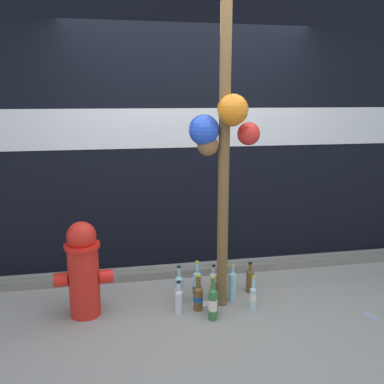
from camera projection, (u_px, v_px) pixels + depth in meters
ground_plane at (216, 317)px, 3.51m from camera, size 14.00×14.00×0.00m
building_wall at (188, 125)px, 4.43m from camera, size 10.00×0.21×3.01m
curb_strip at (195, 271)px, 4.35m from camera, size 8.00×0.12×0.08m
memorial_post at (224, 103)px, 3.35m from camera, size 0.59×0.47×3.06m
fire_hydrant at (83, 269)px, 3.47m from camera, size 0.48×0.29×0.81m
bottle_0 at (220, 275)px, 3.95m from camera, size 0.06×0.06×0.39m
bottle_1 at (197, 285)px, 3.78m from camera, size 0.08×0.08×0.37m
bottle_2 at (198, 297)px, 3.61m from camera, size 0.08×0.08×0.32m
bottle_3 at (232, 285)px, 3.77m from camera, size 0.07×0.07×0.34m
bottle_4 at (214, 301)px, 3.55m from camera, size 0.07×0.07×0.30m
bottle_5 at (179, 300)px, 3.56m from camera, size 0.07×0.07×0.28m
bottle_6 at (213, 303)px, 3.45m from camera, size 0.07×0.07×0.38m
bottle_7 at (253, 296)px, 3.64m from camera, size 0.06×0.06×0.30m
bottle_8 at (214, 286)px, 3.79m from camera, size 0.07×0.07×0.33m
bottle_9 at (250, 280)px, 3.94m from camera, size 0.07×0.07×0.29m
bottle_10 at (179, 288)px, 3.74m from camera, size 0.08×0.08×0.34m
litter_0 at (201, 303)px, 3.75m from camera, size 0.17×0.15×0.01m
litter_1 at (370, 316)px, 3.53m from camera, size 0.10×0.15×0.01m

